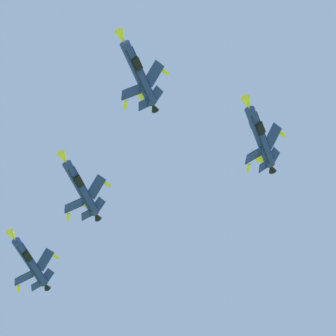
% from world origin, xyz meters
% --- Properties ---
extents(fighter_jet_lead, '(9.76, 14.78, 7.04)m').
position_xyz_m(fighter_jet_lead, '(2.09, 65.00, 111.60)').
color(fighter_jet_lead, navy).
extents(fighter_jet_left_wing, '(9.61, 14.78, 7.39)m').
position_xyz_m(fighter_jet_left_wing, '(23.19, 72.38, 107.66)').
color(fighter_jet_left_wing, navy).
extents(fighter_jet_right_wing, '(9.83, 14.78, 6.86)m').
position_xyz_m(fighter_jet_right_wing, '(-5.88, 88.10, 109.29)').
color(fighter_jet_right_wing, navy).
extents(fighter_jet_right_outer, '(9.79, 14.78, 6.96)m').
position_xyz_m(fighter_jet_right_outer, '(-14.55, 106.75, 108.78)').
color(fighter_jet_right_outer, navy).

